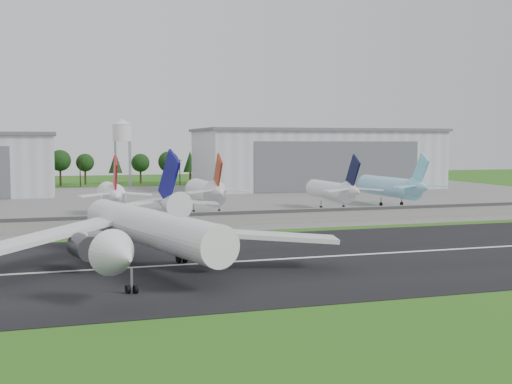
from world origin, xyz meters
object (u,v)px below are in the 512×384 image
object	(u,v)px
parked_jet_red_b	(208,192)
parked_jet_navy	(335,190)
parked_jet_skyblue	(394,187)
parked_jet_red_a	(112,195)
main_airliner	(150,237)

from	to	relation	value
parked_jet_red_b	parked_jet_navy	distance (m)	36.80
parked_jet_red_b	parked_jet_skyblue	distance (m)	58.67
parked_jet_red_b	parked_jet_navy	xyz separation A→B (m)	(36.80, -0.07, -0.42)
parked_jet_red_a	parked_jet_skyblue	distance (m)	83.62
parked_jet_red_b	parked_jet_skyblue	bearing A→B (deg)	4.88
parked_jet_red_b	parked_jet_red_a	bearing A→B (deg)	-179.93
parked_jet_red_a	parked_jet_red_b	bearing A→B (deg)	0.07
main_airliner	parked_jet_red_a	bearing A→B (deg)	-105.18
parked_jet_navy	main_airliner	bearing A→B (deg)	-132.39
parked_jet_skyblue	main_airliner	bearing A→B (deg)	-138.98
main_airliner	parked_jet_red_a	xyz separation A→B (m)	(-0.69, 66.98, 1.25)
parked_jet_red_a	parked_jet_skyblue	size ratio (longest dim) A/B	0.84
parked_jet_red_a	parked_jet_red_b	distance (m)	25.01
parked_jet_navy	parked_jet_skyblue	distance (m)	22.25
main_airliner	parked_jet_red_a	distance (m)	66.99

